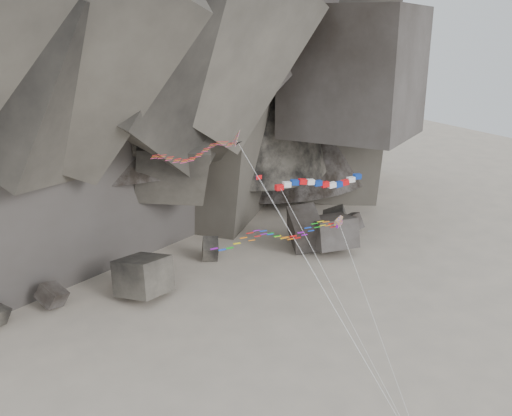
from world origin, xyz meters
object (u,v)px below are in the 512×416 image
delta_kite (192,153)px  banner_kite (321,185)px  parafoil_kite (274,234)px  pennant_kite (294,239)px

delta_kite → banner_kite: delta_kite is taller
parafoil_kite → delta_kite: bearing=110.3°
delta_kite → banner_kite: size_ratio=1.20×
parafoil_kite → pennant_kite: pennant_kite is taller
banner_kite → pennant_kite: size_ratio=1.02×
banner_kite → pennant_kite: 5.28m
banner_kite → pennant_kite: (-2.51, 0.24, -4.64)m
parafoil_kite → banner_kite: bearing=-11.8°
banner_kite → pennant_kite: bearing=-178.0°
pennant_kite → parafoil_kite: bearing=-150.5°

